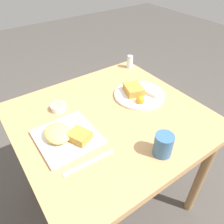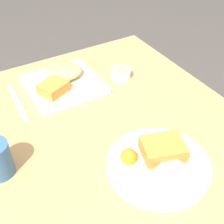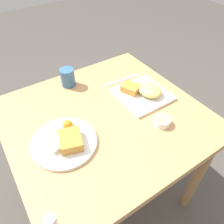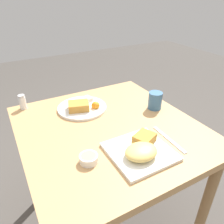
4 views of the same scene
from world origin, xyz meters
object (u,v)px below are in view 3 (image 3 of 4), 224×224
(plate_square_near, at_px, (144,92))
(plate_oval_far, at_px, (65,141))
(sauce_ramekin, at_px, (162,121))
(coffee_mug, at_px, (68,77))
(butter_knife, at_px, (121,80))

(plate_square_near, distance_m, plate_oval_far, 0.47)
(plate_square_near, height_order, sauce_ramekin, plate_square_near)
(plate_square_near, xyz_separation_m, sauce_ramekin, (-0.20, 0.06, -0.00))
(plate_square_near, height_order, coffee_mug, coffee_mug)
(sauce_ramekin, height_order, coffee_mug, coffee_mug)
(plate_oval_far, xyz_separation_m, sauce_ramekin, (-0.14, -0.40, 0.00))
(plate_oval_far, bearing_deg, sauce_ramekin, -108.76)
(plate_square_near, bearing_deg, plate_oval_far, 97.93)
(butter_knife, bearing_deg, sauce_ramekin, 86.15)
(butter_knife, bearing_deg, plate_square_near, 98.69)
(plate_square_near, distance_m, butter_knife, 0.17)
(plate_oval_far, relative_size, butter_knife, 1.26)
(plate_oval_far, xyz_separation_m, coffee_mug, (0.35, -0.18, 0.03))
(plate_square_near, relative_size, plate_oval_far, 0.91)
(coffee_mug, bearing_deg, plate_oval_far, 152.55)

